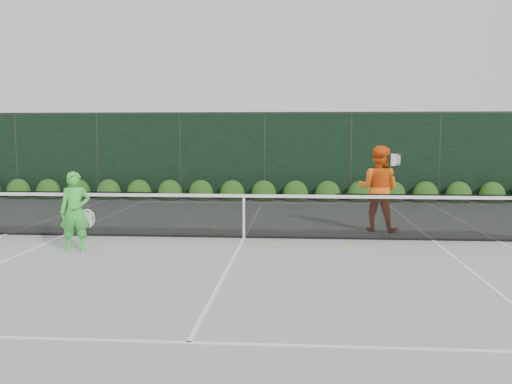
{
  "coord_description": "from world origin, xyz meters",
  "views": [
    {
      "loc": [
        1.21,
        -12.43,
        2.31
      ],
      "look_at": [
        0.25,
        0.3,
        1.0
      ],
      "focal_mm": 40.0,
      "sensor_mm": 36.0,
      "label": 1
    }
  ],
  "objects": [
    {
      "name": "court_lines",
      "position": [
        0.0,
        0.0,
        0.01
      ],
      "size": [
        11.03,
        23.83,
        0.01
      ],
      "color": "white",
      "rests_on": "ground"
    },
    {
      "name": "hedge_row",
      "position": [
        -0.0,
        7.15,
        0.23
      ],
      "size": [
        31.66,
        0.65,
        0.94
      ],
      "color": "#17360E",
      "rests_on": "ground"
    },
    {
      "name": "player_woman",
      "position": [
        -3.18,
        -1.64,
        0.79
      ],
      "size": [
        0.68,
        0.53,
        1.58
      ],
      "rotation": [
        0.0,
        0.0,
        0.3
      ],
      "color": "#3DD341",
      "rests_on": "ground"
    },
    {
      "name": "windscreen_fence",
      "position": [
        0.0,
        -2.71,
        1.51
      ],
      "size": [
        32.0,
        21.07,
        3.06
      ],
      "color": "black",
      "rests_on": "ground"
    },
    {
      "name": "ground",
      "position": [
        0.0,
        0.0,
        0.0
      ],
      "size": [
        80.0,
        80.0,
        0.0
      ],
      "primitive_type": "plane",
      "color": "gray",
      "rests_on": "ground"
    },
    {
      "name": "player_man",
      "position": [
        3.09,
        1.19,
        1.02
      ],
      "size": [
        1.2,
        1.08,
        2.03
      ],
      "rotation": [
        0.0,
        0.0,
        2.75
      ],
      "color": "orange",
      "rests_on": "ground"
    },
    {
      "name": "tennis_balls",
      "position": [
        0.34,
        -0.23,
        0.03
      ],
      "size": [
        3.22,
        1.93,
        0.07
      ],
      "color": "#D2ED34",
      "rests_on": "ground"
    },
    {
      "name": "tennis_net",
      "position": [
        -0.02,
        0.0,
        0.53
      ],
      "size": [
        12.9,
        0.1,
        1.07
      ],
      "color": "#113422",
      "rests_on": "ground"
    }
  ]
}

